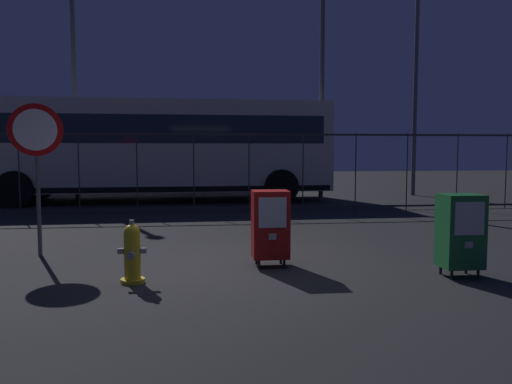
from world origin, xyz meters
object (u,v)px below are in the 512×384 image
at_px(newspaper_box_secondary, 460,231).
at_px(bus_near, 154,145).
at_px(street_light_far_left, 74,77).
at_px(newspaper_box_primary, 270,224).
at_px(street_light_near_right, 322,39).
at_px(bus_far, 106,146).
at_px(street_light_near_left, 416,50).
at_px(fire_hydrant, 132,253).
at_px(stop_sign, 36,147).

distance_m(newspaper_box_secondary, bus_near, 10.96).
bearing_deg(street_light_far_left, bus_near, -16.20).
bearing_deg(newspaper_box_primary, newspaper_box_secondary, -20.54).
xyz_separation_m(newspaper_box_secondary, street_light_near_right, (0.60, 9.49, 4.32)).
xyz_separation_m(bus_far, street_light_near_right, (7.32, -5.41, 3.18)).
bearing_deg(bus_far, newspaper_box_secondary, -60.53).
height_order(bus_far, street_light_near_left, street_light_near_left).
relative_size(fire_hydrant, street_light_near_left, 0.09).
relative_size(newspaper_box_primary, bus_far, 0.10).
relative_size(bus_far, street_light_near_left, 1.23).
bearing_deg(street_light_near_left, bus_near, -172.90).
height_order(fire_hydrant, bus_near, bus_near).
bearing_deg(street_light_near_left, bus_far, 160.58).
bearing_deg(street_light_near_right, fire_hydrant, -116.07).
height_order(stop_sign, street_light_near_left, street_light_near_left).
bearing_deg(newspaper_box_primary, street_light_near_left, 57.57).
distance_m(bus_near, street_light_near_left, 9.35).
bearing_deg(street_light_far_left, newspaper_box_secondary, -57.01).
relative_size(fire_hydrant, newspaper_box_secondary, 0.73).
height_order(newspaper_box_primary, newspaper_box_secondary, same).
bearing_deg(street_light_near_left, newspaper_box_secondary, -111.04).
bearing_deg(bus_near, street_light_far_left, 162.20).
bearing_deg(stop_sign, bus_near, 82.54).
bearing_deg(stop_sign, newspaper_box_primary, -18.04).
bearing_deg(street_light_far_left, street_light_near_right, -8.85).
distance_m(fire_hydrant, street_light_near_left, 14.37).
height_order(street_light_near_left, street_light_near_right, street_light_near_left).
bearing_deg(newspaper_box_secondary, bus_far, 114.27).
bearing_deg(stop_sign, street_light_near_right, 51.14).
bearing_deg(stop_sign, street_light_far_left, 99.12).
height_order(bus_near, street_light_far_left, street_light_far_left).
bearing_deg(bus_near, street_light_near_right, -6.76).
distance_m(fire_hydrant, street_light_far_left, 11.44).
xyz_separation_m(newspaper_box_secondary, street_light_far_left, (-6.92, 10.66, 3.22)).
bearing_deg(stop_sign, bus_far, 95.29).
bearing_deg(bus_far, stop_sign, -79.52).
bearing_deg(bus_far, bus_near, -60.30).
xyz_separation_m(newspaper_box_primary, street_light_near_left, (6.48, 10.20, 4.37)).
distance_m(street_light_near_left, street_light_near_right, 3.96).
distance_m(newspaper_box_primary, street_light_near_right, 10.08).
distance_m(stop_sign, street_light_far_left, 9.14).
relative_size(newspaper_box_secondary, street_light_near_right, 0.12).
height_order(stop_sign, street_light_far_left, street_light_far_left).
xyz_separation_m(newspaper_box_primary, newspaper_box_secondary, (2.23, -0.84, 0.00)).
distance_m(stop_sign, street_light_near_right, 10.28).
height_order(stop_sign, street_light_near_right, street_light_near_right).
height_order(fire_hydrant, newspaper_box_secondary, newspaper_box_secondary).
bearing_deg(bus_far, newspaper_box_primary, -67.12).
distance_m(bus_near, street_light_far_left, 3.30).
height_order(stop_sign, bus_far, bus_far).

